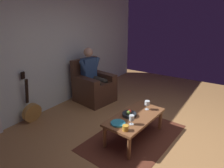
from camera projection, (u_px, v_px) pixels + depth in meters
name	position (u px, v px, depth m)	size (l,w,h in m)	color
ground_plane	(170.00, 145.00, 3.22)	(7.47, 7.47, 0.00)	#A77645
wall_back	(50.00, 46.00, 4.19)	(6.63, 0.06, 2.75)	silver
rug	(134.00, 137.00, 3.42)	(1.83, 1.16, 0.01)	#592A1C
armchair	(93.00, 87.00, 4.78)	(0.87, 0.92, 1.01)	#462B1E
person_seated	(93.00, 73.00, 4.67)	(0.63, 0.65, 1.28)	#2F4C7A
coffee_table	(135.00, 119.00, 3.31)	(1.17, 0.65, 0.41)	brown
guitar	(32.00, 111.00, 3.87)	(0.38, 0.23, 1.01)	#BA883F
wine_glass_near	(132.00, 118.00, 3.00)	(0.08, 0.08, 0.15)	silver
wine_glass_far	(147.00, 103.00, 3.47)	(0.09, 0.09, 0.17)	silver
fruit_bowl	(129.00, 114.00, 3.28)	(0.23, 0.23, 0.11)	#1F2428
decorative_dish	(118.00, 123.00, 3.04)	(0.23, 0.23, 0.02)	teal
candle_jar	(125.00, 128.00, 2.86)	(0.09, 0.09, 0.08)	gold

